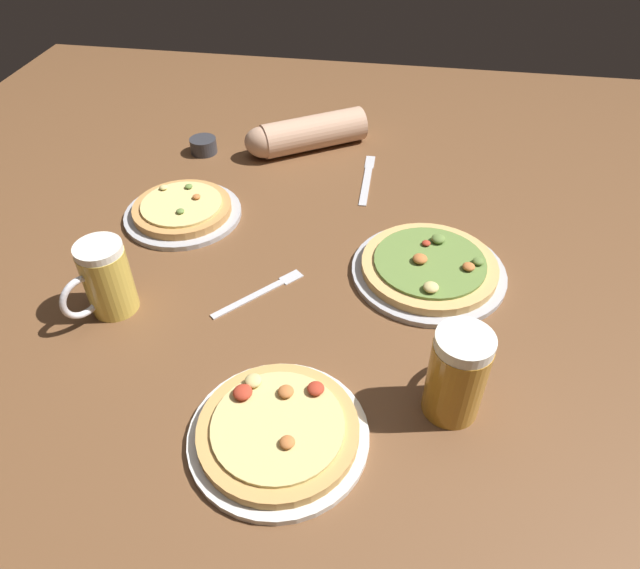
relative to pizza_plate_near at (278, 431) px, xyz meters
The scene contains 10 objects.
ground_plane 0.34m from the pizza_plate_near, 88.45° to the left, with size 2.40×2.40×0.03m, color brown.
pizza_plate_near is the anchor object (origin of this frame).
pizza_plate_far 0.64m from the pizza_plate_near, 122.33° to the left, with size 0.26×0.26×0.05m.
pizza_plate_side 0.47m from the pizza_plate_near, 62.90° to the left, with size 0.31×0.31×0.05m.
beer_mug_dark 0.43m from the pizza_plate_near, 148.27° to the left, with size 0.10×0.13×0.15m.
beer_mug_amber 0.28m from the pizza_plate_near, 21.77° to the left, with size 0.09×0.14×0.16m.
ramekin_sauce 0.92m from the pizza_plate_near, 114.91° to the left, with size 0.07×0.07×0.04m, color #333338.
fork_left 0.33m from the pizza_plate_near, 108.62° to the left, with size 0.15×0.17×0.01m.
knife_right 0.76m from the pizza_plate_near, 85.71° to the left, with size 0.02×0.24×0.01m.
diner_arm 0.90m from the pizza_plate_near, 98.25° to the left, with size 0.31×0.23×0.09m.
Camera 1 is at (0.13, -0.81, 0.75)m, focal length 32.17 mm.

